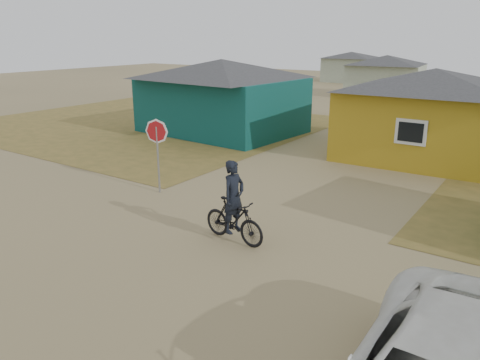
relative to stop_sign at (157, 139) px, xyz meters
name	(u,v)px	position (x,y,z in m)	size (l,w,h in m)	color
ground	(171,262)	(3.89, -3.67, -1.89)	(120.00, 120.00, 0.00)	#937F54
grass_nw	(147,123)	(-10.11, 9.33, -1.88)	(20.00, 18.00, 0.00)	olive
house_teal	(222,95)	(-4.61, 9.83, 0.17)	(8.93, 7.08, 4.00)	#0B3F3C
house_yellow	(431,113)	(6.39, 10.32, 0.12)	(7.72, 6.76, 3.90)	#B48F1B
house_pale_west	(386,76)	(-2.11, 30.33, -0.03)	(7.04, 6.15, 3.60)	#A5B098
house_pale_north	(351,66)	(-10.11, 42.33, -0.13)	(6.28, 5.81, 3.40)	#A5B098
stop_sign	(157,139)	(0.00, 0.00, 0.00)	(0.84, 0.14, 2.58)	gray
cyclist	(234,213)	(4.46, -1.82, -1.08)	(2.00, 0.75, 2.21)	black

